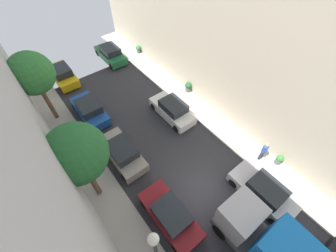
{
  "coord_description": "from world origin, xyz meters",
  "views": [
    {
      "loc": [
        -5.29,
        -3.24,
        13.63
      ],
      "look_at": [
        1.45,
        5.34,
        0.5
      ],
      "focal_mm": 23.17,
      "sensor_mm": 36.0,
      "label": 1
    }
  ],
  "objects_px": {
    "parked_car_left_3": "(122,153)",
    "parked_car_right_3": "(172,110)",
    "parked_car_left_2": "(171,216)",
    "street_tree_2": "(77,154)",
    "parked_car_left_4": "(90,110)",
    "street_tree_0": "(32,74)",
    "parked_car_right_2": "(263,192)",
    "potted_plant_2": "(279,159)",
    "parked_car_left_5": "(63,75)",
    "potted_plant_5": "(138,49)",
    "pedestrian": "(264,151)",
    "lamp_post": "(155,249)",
    "potted_plant_1": "(188,87)",
    "parked_car_right_4": "(111,54)"
  },
  "relations": [
    {
      "from": "parked_car_left_3",
      "to": "parked_car_right_3",
      "type": "distance_m",
      "value": 5.51
    },
    {
      "from": "parked_car_left_2",
      "to": "street_tree_2",
      "type": "xyz_separation_m",
      "value": [
        -2.58,
        4.14,
        3.97
      ]
    },
    {
      "from": "parked_car_left_2",
      "to": "parked_car_left_4",
      "type": "relative_size",
      "value": 1.0
    },
    {
      "from": "street_tree_0",
      "to": "street_tree_2",
      "type": "distance_m",
      "value": 8.17
    },
    {
      "from": "parked_car_right_2",
      "to": "potted_plant_2",
      "type": "bearing_deg",
      "value": 14.11
    },
    {
      "from": "street_tree_2",
      "to": "potted_plant_2",
      "type": "bearing_deg",
      "value": -28.11
    },
    {
      "from": "parked_car_left_5",
      "to": "street_tree_0",
      "type": "bearing_deg",
      "value": -118.32
    },
    {
      "from": "parked_car_left_2",
      "to": "parked_car_left_3",
      "type": "distance_m",
      "value": 5.43
    },
    {
      "from": "parked_car_left_3",
      "to": "street_tree_0",
      "type": "relative_size",
      "value": 0.71
    },
    {
      "from": "street_tree_2",
      "to": "potted_plant_5",
      "type": "distance_m",
      "value": 16.87
    },
    {
      "from": "pedestrian",
      "to": "street_tree_2",
      "type": "distance_m",
      "value": 11.89
    },
    {
      "from": "parked_car_left_2",
      "to": "pedestrian",
      "type": "distance_m",
      "value": 7.71
    },
    {
      "from": "pedestrian",
      "to": "lamp_post",
      "type": "xyz_separation_m",
      "value": [
        -9.57,
        -0.67,
        2.66
      ]
    },
    {
      "from": "pedestrian",
      "to": "street_tree_2",
      "type": "xyz_separation_m",
      "value": [
        -10.25,
        4.83,
        3.61
      ]
    },
    {
      "from": "parked_car_left_5",
      "to": "potted_plant_2",
      "type": "height_order",
      "value": "parked_car_left_5"
    },
    {
      "from": "parked_car_left_2",
      "to": "parked_car_left_5",
      "type": "height_order",
      "value": "same"
    },
    {
      "from": "parked_car_right_3",
      "to": "street_tree_2",
      "type": "height_order",
      "value": "street_tree_2"
    },
    {
      "from": "parked_car_left_4",
      "to": "potted_plant_2",
      "type": "distance_m",
      "value": 14.94
    },
    {
      "from": "parked_car_left_2",
      "to": "parked_car_right_3",
      "type": "distance_m",
      "value": 8.47
    },
    {
      "from": "parked_car_left_4",
      "to": "parked_car_left_3",
      "type": "bearing_deg",
      "value": -90.0
    },
    {
      "from": "street_tree_0",
      "to": "potted_plant_1",
      "type": "distance_m",
      "value": 12.27
    },
    {
      "from": "parked_car_left_5",
      "to": "lamp_post",
      "type": "bearing_deg",
      "value": -96.0
    },
    {
      "from": "potted_plant_5",
      "to": "parked_car_right_4",
      "type": "bearing_deg",
      "value": 164.64
    },
    {
      "from": "parked_car_left_2",
      "to": "potted_plant_2",
      "type": "xyz_separation_m",
      "value": [
        8.33,
        -1.68,
        -0.15
      ]
    },
    {
      "from": "potted_plant_1",
      "to": "street_tree_2",
      "type": "bearing_deg",
      "value": -160.86
    },
    {
      "from": "parked_car_left_4",
      "to": "parked_car_right_4",
      "type": "xyz_separation_m",
      "value": [
        5.4,
        6.38,
        0.0
      ]
    },
    {
      "from": "potted_plant_1",
      "to": "potted_plant_2",
      "type": "distance_m",
      "value": 9.65
    },
    {
      "from": "potted_plant_1",
      "to": "potted_plant_5",
      "type": "distance_m",
      "value": 8.32
    },
    {
      "from": "parked_car_left_2",
      "to": "street_tree_2",
      "type": "relative_size",
      "value": 0.68
    },
    {
      "from": "street_tree_2",
      "to": "potted_plant_1",
      "type": "xyz_separation_m",
      "value": [
        11.01,
        3.82,
        -4.01
      ]
    },
    {
      "from": "parked_car_left_3",
      "to": "parked_car_left_5",
      "type": "height_order",
      "value": "same"
    },
    {
      "from": "parked_car_left_3",
      "to": "street_tree_0",
      "type": "bearing_deg",
      "value": 109.13
    },
    {
      "from": "parked_car_right_4",
      "to": "potted_plant_1",
      "type": "xyz_separation_m",
      "value": [
        3.03,
        -9.15,
        -0.05
      ]
    },
    {
      "from": "parked_car_right_3",
      "to": "street_tree_0",
      "type": "relative_size",
      "value": 0.71
    },
    {
      "from": "parked_car_right_2",
      "to": "potted_plant_1",
      "type": "relative_size",
      "value": 4.36
    },
    {
      "from": "potted_plant_2",
      "to": "potted_plant_5",
      "type": "bearing_deg",
      "value": 89.74
    },
    {
      "from": "parked_car_left_2",
      "to": "parked_car_left_5",
      "type": "bearing_deg",
      "value": 90.0
    },
    {
      "from": "parked_car_right_2",
      "to": "parked_car_right_4",
      "type": "relative_size",
      "value": 1.0
    },
    {
      "from": "parked_car_left_3",
      "to": "parked_car_left_4",
      "type": "bearing_deg",
      "value": 90.0
    },
    {
      "from": "parked_car_left_2",
      "to": "parked_car_left_3",
      "type": "relative_size",
      "value": 1.0
    },
    {
      "from": "street_tree_0",
      "to": "potted_plant_5",
      "type": "distance_m",
      "value": 12.15
    },
    {
      "from": "parked_car_left_4",
      "to": "street_tree_2",
      "type": "bearing_deg",
      "value": -111.41
    },
    {
      "from": "parked_car_right_3",
      "to": "parked_car_right_2",
      "type": "bearing_deg",
      "value": -90.0
    },
    {
      "from": "parked_car_right_4",
      "to": "potted_plant_2",
      "type": "height_order",
      "value": "parked_car_right_4"
    },
    {
      "from": "parked_car_right_3",
      "to": "parked_car_right_4",
      "type": "relative_size",
      "value": 1.0
    },
    {
      "from": "parked_car_left_4",
      "to": "potted_plant_1",
      "type": "bearing_deg",
      "value": -18.15
    },
    {
      "from": "potted_plant_1",
      "to": "lamp_post",
      "type": "distance_m",
      "value": 14.24
    },
    {
      "from": "parked_car_right_4",
      "to": "street_tree_0",
      "type": "bearing_deg",
      "value": -148.34
    },
    {
      "from": "potted_plant_1",
      "to": "street_tree_0",
      "type": "bearing_deg",
      "value": 158.1
    },
    {
      "from": "street_tree_2",
      "to": "potted_plant_1",
      "type": "distance_m",
      "value": 12.32
    }
  ]
}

